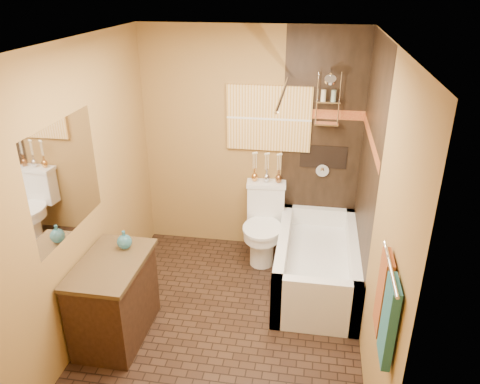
% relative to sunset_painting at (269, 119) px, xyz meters
% --- Properties ---
extents(floor, '(3.00, 3.00, 0.00)m').
position_rel_sunset_painting_xyz_m(floor, '(-0.20, -1.48, -1.55)').
color(floor, black).
rests_on(floor, ground).
extents(wall_left, '(0.02, 3.00, 2.50)m').
position_rel_sunset_painting_xyz_m(wall_left, '(-1.40, -1.48, -0.30)').
color(wall_left, olive).
rests_on(wall_left, floor).
extents(wall_right, '(0.02, 3.00, 2.50)m').
position_rel_sunset_painting_xyz_m(wall_right, '(1.00, -1.48, -0.30)').
color(wall_right, olive).
rests_on(wall_right, floor).
extents(wall_back, '(2.40, 0.02, 2.50)m').
position_rel_sunset_painting_xyz_m(wall_back, '(-0.20, 0.02, -0.30)').
color(wall_back, olive).
rests_on(wall_back, floor).
extents(wall_front, '(2.40, 0.02, 2.50)m').
position_rel_sunset_painting_xyz_m(wall_front, '(-0.20, -2.98, -0.30)').
color(wall_front, olive).
rests_on(wall_front, floor).
extents(ceiling, '(3.00, 3.00, 0.00)m').
position_rel_sunset_painting_xyz_m(ceiling, '(-0.20, -1.48, 0.95)').
color(ceiling, silver).
rests_on(ceiling, wall_back).
extents(alcove_tile_back, '(0.85, 0.01, 2.50)m').
position_rel_sunset_painting_xyz_m(alcove_tile_back, '(0.57, 0.01, -0.30)').
color(alcove_tile_back, black).
rests_on(alcove_tile_back, wall_back).
extents(alcove_tile_right, '(0.01, 1.50, 2.50)m').
position_rel_sunset_painting_xyz_m(alcove_tile_right, '(0.99, -0.73, -0.30)').
color(alcove_tile_right, black).
rests_on(alcove_tile_right, wall_right).
extents(mosaic_band_back, '(0.85, 0.01, 0.10)m').
position_rel_sunset_painting_xyz_m(mosaic_band_back, '(0.57, 0.00, 0.07)').
color(mosaic_band_back, maroon).
rests_on(mosaic_band_back, alcove_tile_back).
extents(mosaic_band_right, '(0.01, 1.50, 0.10)m').
position_rel_sunset_painting_xyz_m(mosaic_band_right, '(0.98, -0.73, 0.07)').
color(mosaic_band_right, maroon).
rests_on(mosaic_band_right, alcove_tile_right).
extents(alcove_niche, '(0.50, 0.01, 0.25)m').
position_rel_sunset_painting_xyz_m(alcove_niche, '(0.60, 0.01, -0.40)').
color(alcove_niche, black).
rests_on(alcove_niche, alcove_tile_back).
extents(shower_fixtures, '(0.24, 0.33, 1.16)m').
position_rel_sunset_painting_xyz_m(shower_fixtures, '(0.60, -0.10, 0.12)').
color(shower_fixtures, silver).
rests_on(shower_fixtures, floor).
extents(curtain_rod, '(0.03, 1.55, 0.03)m').
position_rel_sunset_painting_xyz_m(curtain_rod, '(0.20, -0.73, 0.47)').
color(curtain_rod, silver).
rests_on(curtain_rod, wall_back).
extents(towel_bar, '(0.02, 0.55, 0.02)m').
position_rel_sunset_painting_xyz_m(towel_bar, '(0.95, -2.53, -0.10)').
color(towel_bar, silver).
rests_on(towel_bar, wall_right).
extents(towel_teal, '(0.05, 0.22, 0.52)m').
position_rel_sunset_painting_xyz_m(towel_teal, '(0.96, -2.66, -0.37)').
color(towel_teal, '#1D5161').
rests_on(towel_teal, towel_bar).
extents(towel_rust, '(0.05, 0.22, 0.52)m').
position_rel_sunset_painting_xyz_m(towel_rust, '(0.96, -2.40, -0.37)').
color(towel_rust, brown).
rests_on(towel_rust, towel_bar).
extents(sunset_painting, '(0.90, 0.04, 0.70)m').
position_rel_sunset_painting_xyz_m(sunset_painting, '(0.00, 0.00, 0.00)').
color(sunset_painting, '#C58A2E').
rests_on(sunset_painting, wall_back).
extents(vanity_mirror, '(0.01, 1.00, 0.90)m').
position_rel_sunset_painting_xyz_m(vanity_mirror, '(-1.39, -1.75, -0.05)').
color(vanity_mirror, white).
rests_on(vanity_mirror, wall_left).
extents(bathtub, '(0.80, 1.50, 0.55)m').
position_rel_sunset_painting_xyz_m(bathtub, '(0.60, -0.73, -1.33)').
color(bathtub, white).
rests_on(bathtub, floor).
extents(toilet, '(0.45, 0.65, 0.85)m').
position_rel_sunset_painting_xyz_m(toilet, '(-0.00, -0.28, -1.12)').
color(toilet, white).
rests_on(toilet, floor).
extents(vanity, '(0.53, 0.87, 0.76)m').
position_rel_sunset_painting_xyz_m(vanity, '(-1.12, -1.75, -1.17)').
color(vanity, black).
rests_on(vanity, floor).
extents(teal_bottle, '(0.15, 0.15, 0.21)m').
position_rel_sunset_painting_xyz_m(teal_bottle, '(-1.07, -1.52, -0.70)').
color(teal_bottle, '#2A6D7F').
rests_on(teal_bottle, vanity).
extents(bud_vases, '(0.34, 0.07, 0.33)m').
position_rel_sunset_painting_xyz_m(bud_vases, '(0.00, -0.09, -0.52)').
color(bud_vases, '#D18D41').
rests_on(bud_vases, toilet).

